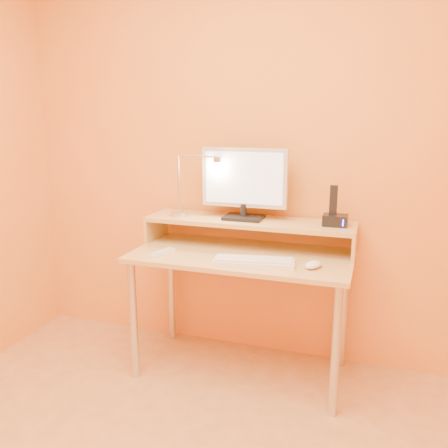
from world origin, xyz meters
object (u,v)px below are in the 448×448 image
(lamp_base, at_px, (179,214))
(phone_dock, at_px, (335,220))
(keyboard, at_px, (254,262))
(monitor_panel, at_px, (244,178))
(mouse, at_px, (313,265))
(remote_control, at_px, (163,253))

(lamp_base, height_order, phone_dock, phone_dock)
(keyboard, bearing_deg, monitor_panel, 105.22)
(keyboard, bearing_deg, mouse, -2.71)
(mouse, bearing_deg, lamp_base, -172.82)
(lamp_base, height_order, keyboard, lamp_base)
(mouse, bearing_deg, phone_dock, 99.58)
(phone_dock, relative_size, remote_control, 0.77)
(monitor_panel, bearing_deg, phone_dock, -1.87)
(lamp_base, bearing_deg, monitor_panel, 5.87)
(monitor_panel, distance_m, remote_control, 0.62)
(phone_dock, xyz_separation_m, mouse, (-0.07, -0.28, -0.17))
(keyboard, height_order, remote_control, keyboard)
(lamp_base, xyz_separation_m, mouse, (0.83, -0.25, -0.15))
(monitor_panel, height_order, remote_control, monitor_panel)
(remote_control, bearing_deg, phone_dock, 34.83)
(phone_dock, distance_m, remote_control, 0.96)
(mouse, height_order, remote_control, mouse)
(phone_dock, bearing_deg, remote_control, -160.81)
(monitor_panel, height_order, mouse, monitor_panel)
(lamp_base, distance_m, keyboard, 0.63)
(phone_dock, relative_size, mouse, 1.15)
(monitor_panel, height_order, keyboard, monitor_panel)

